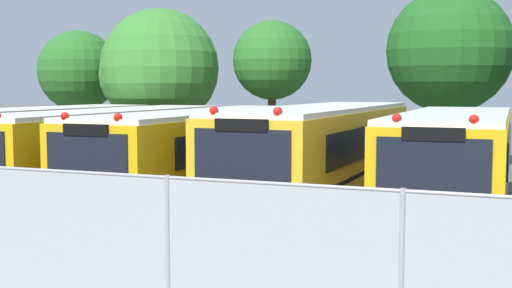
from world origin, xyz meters
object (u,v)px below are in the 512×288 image
tree_2 (272,58)px  school_bus_2 (206,151)px  tree_0 (81,73)px  school_bus_4 (455,159)px  school_bus_0 (27,143)px  tree_1 (155,70)px  school_bus_1 (109,147)px  tree_3 (449,48)px  school_bus_3 (323,151)px

tree_2 → school_bus_2: bearing=-81.6°
tree_0 → school_bus_4: bearing=-27.2°
school_bus_0 → tree_0: 10.62m
school_bus_4 → tree_2: (-7.94, 8.50, 2.92)m
school_bus_0 → school_bus_4: school_bus_4 is taller
tree_1 → school_bus_0: bearing=-89.8°
school_bus_0 → school_bus_1: (3.12, -0.04, 0.00)m
tree_1 → tree_3: size_ratio=0.92×
tree_2 → tree_3: bearing=14.5°
school_bus_3 → tree_1: size_ratio=1.66×
school_bus_0 → school_bus_3: size_ratio=1.03×
school_bus_0 → school_bus_3: school_bus_3 is taller
school_bus_0 → school_bus_4: bearing=-178.9°
school_bus_0 → school_bus_2: (6.35, -0.10, 0.01)m
school_bus_2 → tree_2: size_ratio=1.88×
school_bus_1 → school_bus_2: school_bus_2 is taller
school_bus_1 → tree_2: (1.94, 8.65, 2.94)m
school_bus_1 → tree_1: 8.99m
school_bus_4 → tree_3: tree_3 is taller
school_bus_3 → tree_0: 17.11m
school_bus_3 → school_bus_1: bearing=3.1°
tree_0 → tree_1: tree_1 is taller
school_bus_3 → school_bus_2: bearing=6.2°
school_bus_0 → tree_1: tree_1 is taller
school_bus_1 → tree_1: bearing=-69.1°
school_bus_3 → tree_2: (-4.59, 8.41, 2.86)m
school_bus_1 → school_bus_4: bearing=-179.6°
school_bus_3 → tree_3: (2.17, 10.16, 3.24)m
school_bus_0 → tree_0: tree_0 is taller
school_bus_0 → school_bus_2: bearing=179.7°
tree_0 → tree_1: size_ratio=0.89×
school_bus_1 → tree_1: size_ratio=1.71×
school_bus_0 → tree_3: tree_3 is taller
school_bus_2 → tree_3: 12.26m
tree_2 → school_bus_1: bearing=-102.6°
school_bus_4 → tree_1: size_ratio=1.49×
school_bus_1 → school_bus_3: size_ratio=1.03×
school_bus_3 → tree_2: tree_2 is taller
school_bus_4 → tree_2: tree_2 is taller
tree_1 → school_bus_3: bearing=-38.9°
tree_0 → school_bus_1: bearing=-49.7°
school_bus_0 → tree_1: bearing=-89.2°
school_bus_3 → tree_1: tree_1 is taller
school_bus_2 → tree_0: bearing=-39.4°
school_bus_0 → tree_1: size_ratio=1.71×
school_bus_4 → tree_3: (-1.19, 10.25, 3.29)m
school_bus_0 → school_bus_3: (9.64, 0.20, 0.08)m
school_bus_3 → tree_2: bearing=-60.3°
school_bus_1 → tree_3: size_ratio=1.58×
school_bus_2 → school_bus_4: 6.66m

